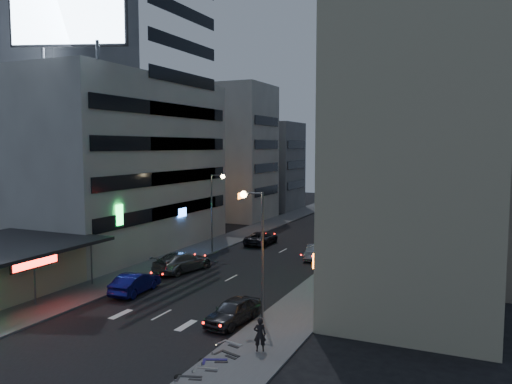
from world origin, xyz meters
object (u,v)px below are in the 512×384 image
Objects in this scene: road_car_silver at (182,262)px; person at (260,334)px; parked_car_right_far at (357,232)px; scooter_silver_b at (243,335)px; parked_car_right_near at (233,311)px; scooter_black_a at (203,365)px; scooter_black_b at (241,345)px; parked_car_left at (261,238)px; scooter_silver_a at (219,358)px; parked_car_right_mid at (314,252)px; road_car_blue at (135,283)px; scooter_blue at (228,348)px.

person is at bearing 146.87° from road_car_silver.
parked_car_right_far is 34.55m from scooter_silver_b.
scooter_silver_b is (2.18, -3.13, -0.07)m from parked_car_right_near.
scooter_black_b is (0.67, 2.74, 0.06)m from scooter_black_a.
scooter_black_b reaches higher than scooter_silver_b.
scooter_silver_b is (12.09, -12.85, -0.15)m from road_car_silver.
parked_car_left is 30.07m from scooter_black_b.
road_car_silver reaches higher than scooter_black_a.
scooter_black_a is 1.02× the size of scooter_silver_a.
parked_car_right_mid is 12.98m from road_car_silver.
parked_car_right_mid is 23.64m from scooter_black_b.
road_car_blue is 14.21m from scooter_black_b.
road_car_blue is at bearing 86.09° from parked_car_left.
parked_car_right_near is at bearing -72.69° from person.
road_car_blue is 2.79× the size of scooter_silver_a.
road_car_blue is 2.46× the size of scooter_silver_b.
parked_car_right_far is at bearing -114.83° from road_car_blue.
parked_car_right_mid is 12.54m from parked_car_right_far.
scooter_black_b is (2.70, -4.46, -0.07)m from parked_car_right_near.
parked_car_left is 2.70× the size of scooter_black_b.
parked_car_left is at bearing -84.72° from road_car_silver.
parked_car_right_near reaches higher than scooter_black_b.
person reaches higher than parked_car_right_far.
road_car_silver is at bearing -121.07° from parked_car_right_far.
road_car_blue is 15.25m from scooter_black_a.
scooter_blue is at bearing 28.66° from person.
road_car_blue reaches higher than parked_car_right_mid.
scooter_silver_a is 0.88× the size of scooter_silver_b.
parked_car_right_near reaches higher than scooter_black_a.
scooter_silver_b is at bearing -88.94° from parked_car_right_mid.
parked_car_right_mid reaches higher than scooter_silver_b.
person is (11.68, -26.92, 0.30)m from parked_car_left.
parked_car_right_far reaches higher than scooter_black_a.
parked_car_right_far is 0.90× the size of road_car_silver.
road_car_silver reaches higher than parked_car_right_mid.
scooter_silver_a is (12.22, -15.85, -0.22)m from road_car_silver.
scooter_blue reaches higher than scooter_black_a.
parked_car_right_mid reaches higher than scooter_black_b.
road_car_silver is at bearing 58.10° from scooter_silver_b.
parked_car_left is at bearing 142.45° from parked_car_right_mid.
parked_car_left is 0.89× the size of road_car_silver.
person is at bearing -89.82° from scooter_silver_b.
scooter_blue is at bearing -59.22° from parked_car_right_near.
parked_car_left is 1.10× the size of road_car_blue.
parked_car_right_far is 35.91m from scooter_black_b.
scooter_blue is at bearing 141.61° from road_car_blue.
parked_car_right_mid is at bearing -6.81° from scooter_silver_a.
person reaches higher than parked_car_right_near.
parked_car_right_far is 3.07× the size of scooter_black_a.
person is (12.88, -6.13, 0.24)m from road_car_blue.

